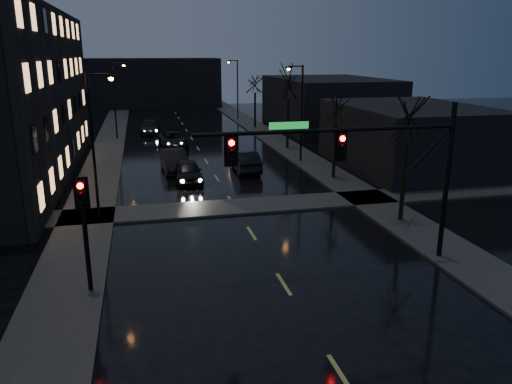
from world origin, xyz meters
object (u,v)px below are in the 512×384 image
oncoming_car_a (188,171)px  lead_car (245,161)px  oncoming_car_d (150,127)px  oncoming_car_b (174,161)px  oncoming_car_c (173,139)px

oncoming_car_a → lead_car: 5.24m
oncoming_car_d → lead_car: 21.77m
oncoming_car_b → oncoming_car_c: oncoming_car_b is taller
oncoming_car_b → oncoming_car_d: size_ratio=0.99×
oncoming_car_b → oncoming_car_d: (-1.39, 19.39, -0.09)m
oncoming_car_b → oncoming_car_c: size_ratio=0.99×
oncoming_car_b → oncoming_car_c: 10.63m
oncoming_car_a → oncoming_car_b: 3.73m
oncoming_car_a → oncoming_car_b: size_ratio=0.91×
oncoming_car_c → lead_car: size_ratio=1.05×
lead_car → oncoming_car_b: bearing=-12.7°
oncoming_car_d → lead_car: lead_car is taller
oncoming_car_a → lead_car: bearing=28.0°
oncoming_car_a → oncoming_car_c: (-0.09, 14.27, -0.07)m
oncoming_car_c → lead_car: 12.82m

